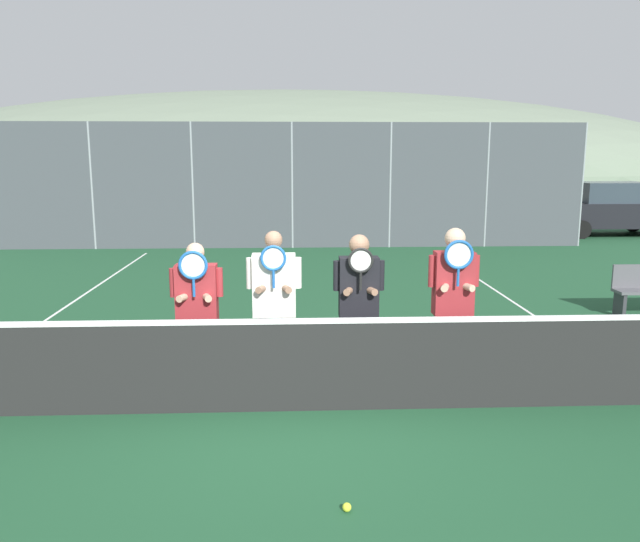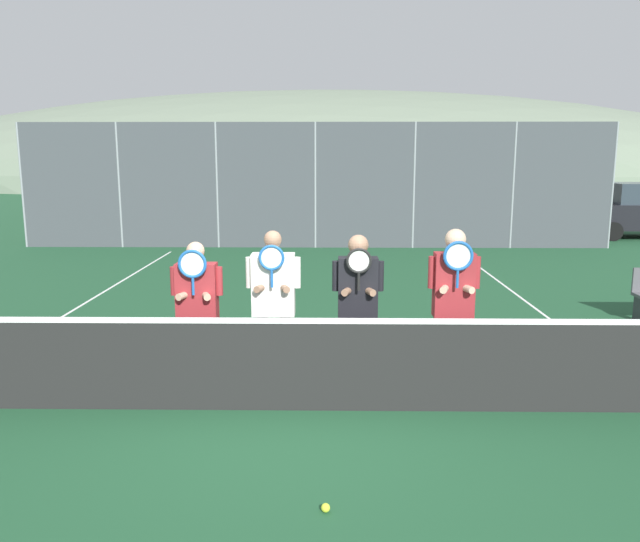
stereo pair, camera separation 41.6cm
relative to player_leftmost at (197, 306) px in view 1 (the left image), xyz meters
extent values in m
plane|color=#1E4C2D|center=(1.06, -0.56, -1.01)|extent=(120.00, 120.00, 0.00)
ellipsoid|color=slate|center=(1.06, 60.34, -1.01)|extent=(93.73, 52.07, 18.23)
cube|color=beige|center=(0.52, 20.43, 0.56)|extent=(15.26, 5.00, 3.15)
cube|color=brown|center=(0.52, 20.43, 2.32)|extent=(15.76, 5.50, 0.36)
cylinder|color=gray|center=(-4.62, 11.34, 0.79)|extent=(0.06, 0.06, 3.59)
cylinder|color=gray|center=(-1.78, 11.34, 0.79)|extent=(0.06, 0.06, 3.59)
cylinder|color=gray|center=(1.06, 11.34, 0.79)|extent=(0.06, 0.06, 3.59)
cylinder|color=gray|center=(3.90, 11.34, 0.79)|extent=(0.06, 0.06, 3.59)
cylinder|color=gray|center=(6.74, 11.34, 0.79)|extent=(0.06, 0.06, 3.59)
cylinder|color=gray|center=(9.57, 11.34, 0.79)|extent=(0.06, 0.06, 3.59)
cube|color=#42474C|center=(1.06, 11.34, 0.79)|extent=(17.03, 0.02, 3.59)
cube|color=black|center=(1.06, -0.56, -0.54)|extent=(10.64, 0.02, 0.95)
cube|color=white|center=(1.06, -0.56, -0.04)|extent=(10.64, 0.03, 0.06)
cube|color=white|center=(-2.97, 2.44, -1.01)|extent=(0.05, 16.00, 0.01)
cube|color=white|center=(5.09, 2.44, -1.01)|extent=(0.05, 16.00, 0.01)
cylinder|color=#56565B|center=(-0.12, 0.01, -0.60)|extent=(0.13, 0.13, 0.82)
cylinder|color=#56565B|center=(0.12, 0.01, -0.60)|extent=(0.13, 0.13, 0.82)
cube|color=maroon|center=(0.00, 0.01, 0.13)|extent=(0.45, 0.22, 0.65)
sphere|color=tan|center=(0.00, 0.01, 0.60)|extent=(0.20, 0.20, 0.20)
cylinder|color=maroon|center=(-0.25, 0.01, 0.26)|extent=(0.08, 0.08, 0.32)
cylinder|color=maroon|center=(0.25, 0.01, 0.26)|extent=(0.08, 0.08, 0.32)
cylinder|color=tan|center=(-0.11, -0.08, 0.12)|extent=(0.16, 0.27, 0.08)
cylinder|color=tan|center=(0.11, -0.08, 0.12)|extent=(0.16, 0.27, 0.08)
cylinder|color=#1E5BAD|center=(0.00, -0.17, 0.24)|extent=(0.03, 0.03, 0.20)
torus|color=#1E5BAD|center=(0.00, -0.17, 0.48)|extent=(0.31, 0.03, 0.31)
cylinder|color=silver|center=(0.00, -0.17, 0.48)|extent=(0.26, 0.00, 0.26)
cylinder|color=#56565B|center=(0.72, 0.05, -0.57)|extent=(0.13, 0.13, 0.88)
cylinder|color=#56565B|center=(0.98, 0.05, -0.57)|extent=(0.13, 0.13, 0.88)
cube|color=white|center=(0.85, 0.05, 0.21)|extent=(0.47, 0.22, 0.69)
sphere|color=#997056|center=(0.85, 0.05, 0.72)|extent=(0.20, 0.20, 0.20)
cylinder|color=white|center=(0.59, 0.05, 0.35)|extent=(0.08, 0.08, 0.34)
cylinder|color=white|center=(1.11, 0.05, 0.35)|extent=(0.08, 0.08, 0.34)
cylinder|color=#997056|center=(0.73, -0.04, 0.20)|extent=(0.16, 0.27, 0.08)
cylinder|color=#997056|center=(0.97, -0.04, 0.20)|extent=(0.16, 0.27, 0.08)
cylinder|color=#1E5BAD|center=(0.85, -0.13, 0.32)|extent=(0.03, 0.03, 0.20)
torus|color=#1E5BAD|center=(0.85, -0.13, 0.55)|extent=(0.28, 0.03, 0.28)
cylinder|color=silver|center=(0.85, -0.13, 0.55)|extent=(0.23, 0.00, 0.23)
cylinder|color=#56565B|center=(1.67, 0.02, -0.58)|extent=(0.13, 0.13, 0.86)
cylinder|color=#56565B|center=(1.91, 0.02, -0.58)|extent=(0.13, 0.13, 0.86)
cube|color=black|center=(1.79, 0.02, 0.19)|extent=(0.43, 0.22, 0.68)
sphere|color=#997056|center=(1.79, 0.02, 0.66)|extent=(0.22, 0.22, 0.22)
cylinder|color=black|center=(1.54, 0.02, 0.32)|extent=(0.08, 0.08, 0.33)
cylinder|color=black|center=(2.03, 0.02, 0.32)|extent=(0.08, 0.08, 0.33)
cylinder|color=#997056|center=(1.68, -0.07, 0.17)|extent=(0.16, 0.27, 0.08)
cylinder|color=#997056|center=(1.89, -0.07, 0.17)|extent=(0.16, 0.27, 0.08)
cylinder|color=black|center=(1.79, -0.16, 0.29)|extent=(0.03, 0.03, 0.20)
torus|color=black|center=(1.79, -0.16, 0.52)|extent=(0.28, 0.03, 0.28)
cylinder|color=silver|center=(1.79, -0.16, 0.52)|extent=(0.23, 0.00, 0.23)
cylinder|color=white|center=(2.71, -0.06, -0.56)|extent=(0.13, 0.13, 0.89)
cylinder|color=white|center=(2.94, -0.06, -0.56)|extent=(0.13, 0.13, 0.89)
cube|color=maroon|center=(2.83, -0.06, 0.24)|extent=(0.43, 0.22, 0.71)
sphere|color=#DBB293|center=(2.83, -0.06, 0.74)|extent=(0.22, 0.22, 0.22)
cylinder|color=maroon|center=(2.59, -0.06, 0.38)|extent=(0.08, 0.08, 0.35)
cylinder|color=maroon|center=(3.07, -0.06, 0.38)|extent=(0.08, 0.08, 0.35)
cylinder|color=#DBB293|center=(2.72, -0.15, 0.22)|extent=(0.16, 0.27, 0.08)
cylinder|color=#DBB293|center=(2.93, -0.15, 0.22)|extent=(0.16, 0.27, 0.08)
cylinder|color=#1E5BAD|center=(2.83, -0.24, 0.34)|extent=(0.03, 0.03, 0.20)
torus|color=#1E5BAD|center=(2.83, -0.24, 0.59)|extent=(0.32, 0.03, 0.32)
cylinder|color=silver|center=(2.83, -0.24, 0.59)|extent=(0.26, 0.00, 0.26)
cube|color=slate|center=(-4.24, 13.87, -0.34)|extent=(4.70, 1.76, 0.74)
cube|color=#2D3842|center=(-4.24, 13.87, 0.34)|extent=(2.58, 1.62, 0.61)
cylinder|color=black|center=(-2.71, 12.97, -0.71)|extent=(0.60, 0.16, 0.60)
cylinder|color=black|center=(-2.71, 14.76, -0.71)|extent=(0.60, 0.16, 0.60)
cylinder|color=black|center=(-5.77, 12.97, -0.71)|extent=(0.60, 0.16, 0.60)
cylinder|color=black|center=(-5.77, 14.76, -0.71)|extent=(0.60, 0.16, 0.60)
cube|color=#B2B7BC|center=(1.29, 13.89, -0.29)|extent=(4.65, 1.88, 0.84)
cube|color=#2D3842|center=(1.29, 13.89, 0.47)|extent=(2.56, 1.73, 0.69)
cylinder|color=black|center=(2.80, 12.93, -0.71)|extent=(0.60, 0.16, 0.60)
cylinder|color=black|center=(2.80, 14.85, -0.71)|extent=(0.60, 0.16, 0.60)
cylinder|color=black|center=(-0.22, 12.93, -0.71)|extent=(0.60, 0.16, 0.60)
cylinder|color=black|center=(-0.22, 14.85, -0.71)|extent=(0.60, 0.16, 0.60)
cube|color=#B2B7BC|center=(6.64, 14.20, -0.27)|extent=(4.33, 1.84, 0.87)
cube|color=#2D3842|center=(6.64, 14.20, 0.52)|extent=(2.38, 1.70, 0.72)
cylinder|color=black|center=(8.05, 13.26, -0.71)|extent=(0.60, 0.16, 0.60)
cylinder|color=black|center=(8.05, 15.14, -0.71)|extent=(0.60, 0.16, 0.60)
cylinder|color=black|center=(5.23, 13.26, -0.71)|extent=(0.60, 0.16, 0.60)
cylinder|color=black|center=(5.23, 15.14, -0.71)|extent=(0.60, 0.16, 0.60)
cube|color=black|center=(11.78, 13.86, -0.30)|extent=(4.24, 1.84, 0.81)
cube|color=#2D3842|center=(11.78, 13.86, 0.44)|extent=(2.33, 1.69, 0.67)
cylinder|color=black|center=(13.16, 14.80, -0.71)|extent=(0.60, 0.16, 0.60)
cylinder|color=black|center=(10.41, 12.92, -0.71)|extent=(0.60, 0.16, 0.60)
cylinder|color=black|center=(10.41, 14.80, -0.71)|extent=(0.60, 0.16, 0.60)
cube|color=#333338|center=(6.48, 3.12, -0.81)|extent=(0.06, 0.32, 0.40)
sphere|color=#CCDB33|center=(1.45, -2.46, -0.98)|extent=(0.07, 0.07, 0.07)
camera|label=1|loc=(1.05, -6.72, 1.61)|focal=35.00mm
camera|label=2|loc=(1.47, -6.73, 1.61)|focal=35.00mm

